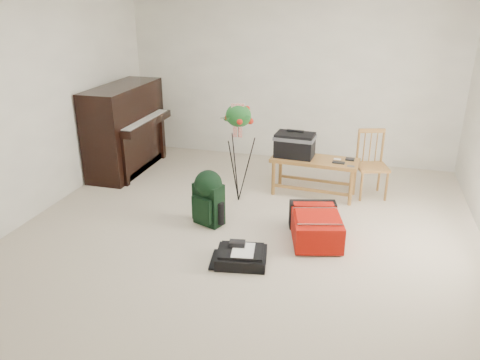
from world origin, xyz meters
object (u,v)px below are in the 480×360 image
(piano, at_px, (126,130))
(red_suitcase, at_px, (316,224))
(bench, at_px, (301,150))
(black_duffel, at_px, (241,256))
(green_backpack, at_px, (208,195))
(flower_stand, at_px, (238,154))
(dining_chair, at_px, (372,165))

(piano, xyz_separation_m, red_suitcase, (2.95, -1.38, -0.43))
(bench, xyz_separation_m, black_duffel, (-0.28, -1.87, -0.52))
(bench, distance_m, black_duffel, 1.96)
(black_duffel, bearing_deg, green_backpack, 119.83)
(black_duffel, bearing_deg, bench, 72.34)
(green_backpack, bearing_deg, flower_stand, 99.36)
(green_backpack, bearing_deg, bench, 74.76)
(red_suitcase, bearing_deg, black_duffel, -146.60)
(piano, xyz_separation_m, flower_stand, (1.88, -0.66, 0.03))
(bench, distance_m, green_backpack, 1.46)
(red_suitcase, relative_size, green_backpack, 1.30)
(dining_chair, distance_m, red_suitcase, 1.47)
(piano, height_order, flower_stand, flower_stand)
(black_duffel, bearing_deg, dining_chair, 50.92)
(dining_chair, height_order, red_suitcase, dining_chair)
(dining_chair, bearing_deg, bench, 174.63)
(red_suitcase, bearing_deg, dining_chair, 53.79)
(piano, relative_size, red_suitcase, 1.79)
(bench, distance_m, dining_chair, 0.93)
(piano, xyz_separation_m, green_backpack, (1.73, -1.37, -0.25))
(red_suitcase, distance_m, black_duffel, 0.96)
(dining_chair, relative_size, flower_stand, 0.67)
(dining_chair, bearing_deg, piano, 162.63)
(piano, bearing_deg, dining_chair, -0.65)
(red_suitcase, relative_size, black_duffel, 1.56)
(bench, bearing_deg, black_duffel, -94.32)
(bench, distance_m, red_suitcase, 1.29)
(flower_stand, bearing_deg, black_duffel, -82.40)
(piano, relative_size, bench, 1.33)
(bench, xyz_separation_m, flower_stand, (-0.70, -0.44, 0.03))
(dining_chair, xyz_separation_m, green_backpack, (-1.75, -1.33, -0.06))
(dining_chair, height_order, black_duffel, dining_chair)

